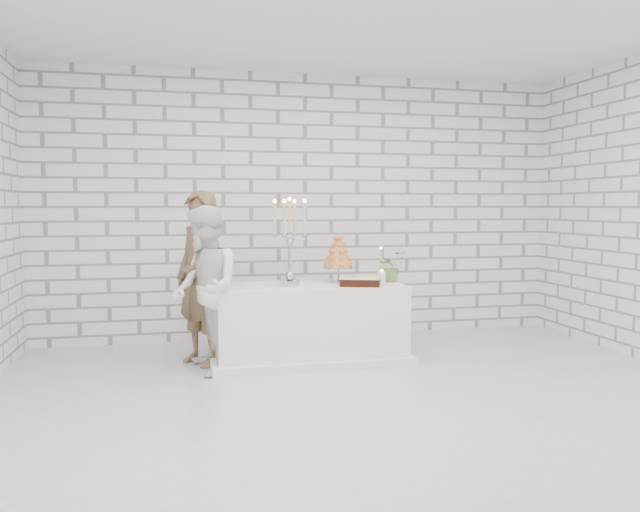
{
  "coord_description": "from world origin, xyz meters",
  "views": [
    {
      "loc": [
        -1.43,
        -4.55,
        1.51
      ],
      "look_at": [
        -0.15,
        1.05,
        1.05
      ],
      "focal_mm": 35.14,
      "sensor_mm": 36.0,
      "label": 1
    }
  ],
  "objects_px": {
    "cake_table": "(309,323)",
    "candelabra": "(290,242)",
    "croquembouche": "(338,258)",
    "groom": "(200,278)",
    "bride": "(205,290)"
  },
  "relations": [
    {
      "from": "cake_table",
      "to": "candelabra",
      "type": "height_order",
      "value": "candelabra"
    },
    {
      "from": "candelabra",
      "to": "croquembouche",
      "type": "distance_m",
      "value": 0.58
    },
    {
      "from": "groom",
      "to": "bride",
      "type": "relative_size",
      "value": 1.09
    },
    {
      "from": "groom",
      "to": "cake_table",
      "type": "bearing_deg",
      "value": 48.85
    },
    {
      "from": "bride",
      "to": "croquembouche",
      "type": "xyz_separation_m",
      "value": [
        1.33,
        0.37,
        0.24
      ]
    },
    {
      "from": "groom",
      "to": "croquembouche",
      "type": "xyz_separation_m",
      "value": [
        1.36,
        0.04,
        0.17
      ]
    },
    {
      "from": "groom",
      "to": "bride",
      "type": "bearing_deg",
      "value": -31.51
    },
    {
      "from": "cake_table",
      "to": "bride",
      "type": "distance_m",
      "value": 1.11
    },
    {
      "from": "candelabra",
      "to": "croquembouche",
      "type": "xyz_separation_m",
      "value": [
        0.52,
        0.18,
        -0.18
      ]
    },
    {
      "from": "cake_table",
      "to": "croquembouche",
      "type": "xyz_separation_m",
      "value": [
        0.33,
        0.13,
        0.62
      ]
    },
    {
      "from": "bride",
      "to": "croquembouche",
      "type": "distance_m",
      "value": 1.4
    },
    {
      "from": "groom",
      "to": "croquembouche",
      "type": "distance_m",
      "value": 1.37
    },
    {
      "from": "cake_table",
      "to": "croquembouche",
      "type": "bearing_deg",
      "value": 21.44
    },
    {
      "from": "bride",
      "to": "candelabra",
      "type": "xyz_separation_m",
      "value": [
        0.81,
        0.19,
        0.41
      ]
    },
    {
      "from": "cake_table",
      "to": "candelabra",
      "type": "distance_m",
      "value": 0.82
    }
  ]
}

